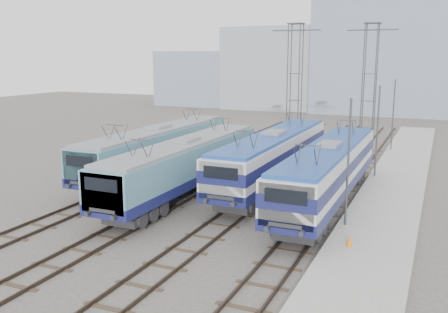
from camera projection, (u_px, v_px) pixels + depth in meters
ground at (184, 220)px, 28.08m from camera, size 160.00×160.00×0.00m
platform at (388, 201)px, 31.21m from camera, size 4.00×70.00×0.30m
locomotive_far_left at (158, 147)px, 37.86m from camera, size 2.89×18.24×3.43m
locomotive_center_left at (185, 163)px, 32.47m from camera, size 2.83×17.89×3.37m
locomotive_center_right at (273, 154)px, 34.87m from camera, size 2.92×18.44×3.47m
locomotive_far_right at (328, 169)px, 30.40m from camera, size 2.89×18.26×3.43m
catenary_tower_west at (295, 83)px, 46.52m from camera, size 4.50×1.20×12.00m
catenary_tower_east at (369, 83)px, 45.75m from camera, size 4.50×1.20×12.00m
mast_front at (348, 166)px, 25.79m from camera, size 0.12×0.12×7.00m
mast_mid at (377, 134)px, 36.56m from camera, size 0.12×0.12×7.00m
mast_rear at (393, 116)px, 47.33m from camera, size 0.12×0.12×7.00m
safety_cone at (349, 240)px, 23.35m from camera, size 0.28×0.28×0.60m
building_west at (280, 68)px, 87.87m from camera, size 18.00×12.00×14.00m
building_center at (387, 57)px, 80.38m from camera, size 22.00×14.00×18.00m
building_far_west at (199, 78)px, 94.57m from camera, size 14.00×10.00×10.00m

